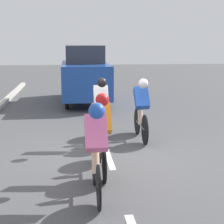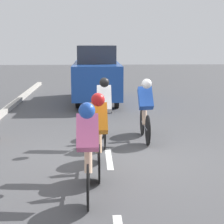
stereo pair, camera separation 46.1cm
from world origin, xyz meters
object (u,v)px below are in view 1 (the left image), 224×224
cyclist_blue (141,108)px  cyclist_pink (96,147)px  cyclist_white (101,109)px  support_car (85,74)px  cyclist_orange (102,131)px

cyclist_blue → cyclist_pink: (1.30, 3.20, 0.01)m
cyclist_white → cyclist_blue: bearing=-167.3°
cyclist_blue → support_car: size_ratio=0.37×
cyclist_blue → support_car: (1.07, -5.85, 0.30)m
cyclist_blue → cyclist_orange: (1.13, 2.17, 0.00)m
cyclist_white → cyclist_pink: bearing=83.7°
cyclist_orange → cyclist_pink: cyclist_pink is taller
cyclist_orange → cyclist_pink: (0.17, 1.03, 0.01)m
cyclist_blue → cyclist_pink: bearing=67.9°
support_car → cyclist_pink: bearing=88.6°
cyclist_blue → cyclist_white: (0.97, 0.22, 0.03)m
cyclist_orange → support_car: support_car is taller
cyclist_white → support_car: size_ratio=0.36×
cyclist_blue → cyclist_pink: size_ratio=1.01×
cyclist_orange → cyclist_pink: size_ratio=1.02×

